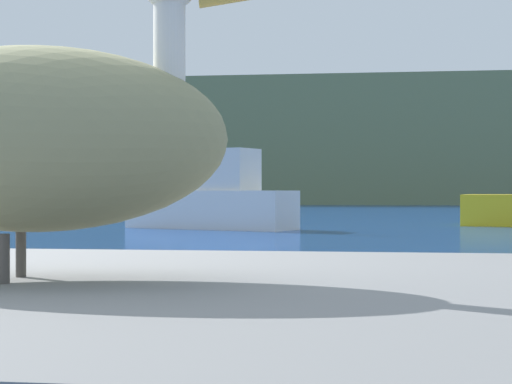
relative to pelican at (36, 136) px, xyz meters
The scene contains 3 objects.
hillside_backdrop 66.07m from the pelican, 90.75° to the left, with size 140.00×15.96×8.89m, color #6B7A51.
pelican is the anchor object (origin of this frame).
fishing_boat_white 21.46m from the pelican, 99.59° to the left, with size 4.89×3.02×5.45m.
Camera 1 is at (1.83, -3.32, 1.05)m, focal length 62.86 mm.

